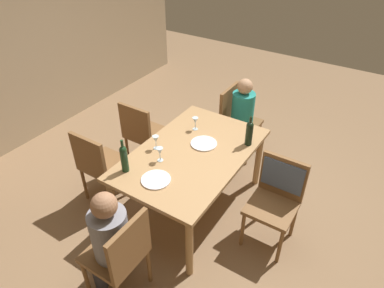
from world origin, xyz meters
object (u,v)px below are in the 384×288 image
object	(u,v)px
chair_far_right	(142,131)
person_woman_host	(244,113)
chair_far_left	(99,163)
chair_near	(279,189)
wine_glass_centre	(195,121)
dinner_plate_host	(156,180)
wine_bottle_dark_red	(124,158)
wine_glass_near_left	(156,140)
chair_right_end	(236,117)
wine_glass_near_right	(160,152)
chair_left_end	(121,253)
dinner_plate_guest_left	(204,143)
wine_bottle_tall_green	(249,133)
dining_table	(192,159)
person_man_bearded	(109,237)

from	to	relation	value
chair_far_right	person_woman_host	world-z (taller)	person_woman_host
chair_far_left	chair_near	xyz separation A→B (m)	(0.58, -1.79, 0.06)
wine_glass_centre	dinner_plate_host	world-z (taller)	wine_glass_centre
chair_far_right	wine_bottle_dark_red	world-z (taller)	wine_bottle_dark_red
wine_bottle_dark_red	wine_glass_near_left	distance (m)	0.44
chair_right_end	wine_bottle_dark_red	distance (m)	1.83
person_woman_host	wine_glass_near_right	distance (m)	1.50
chair_right_end	chair_left_end	distance (m)	2.39
chair_left_end	chair_near	xyz separation A→B (m)	(1.31, -0.81, 0.06)
person_woman_host	wine_glass_near_left	world-z (taller)	person_woman_host
chair_right_end	dinner_plate_guest_left	world-z (taller)	chair_right_end
chair_far_right	chair_near	xyz separation A→B (m)	(-0.15, -1.79, 0.06)
wine_bottle_tall_green	dining_table	bearing A→B (deg)	135.86
wine_glass_near_left	wine_glass_near_right	bearing A→B (deg)	-131.73
chair_left_end	person_woman_host	size ratio (longest dim) A/B	0.85
chair_near	wine_glass_centre	bearing A→B (deg)	-13.00
dining_table	chair_right_end	distance (m)	1.20
chair_left_end	wine_glass_near_right	size ratio (longest dim) A/B	6.17
dining_table	dinner_plate_guest_left	size ratio (longest dim) A/B	5.86
chair_left_end	dinner_plate_host	size ratio (longest dim) A/B	3.37
chair_left_end	wine_glass_centre	size ratio (longest dim) A/B	6.17
chair_near	wine_bottle_dark_red	world-z (taller)	wine_bottle_dark_red
chair_far_left	wine_bottle_tall_green	distance (m)	1.62
chair_right_end	dinner_plate_host	distance (m)	1.74
wine_glass_near_left	wine_bottle_tall_green	bearing A→B (deg)	-53.08
person_woman_host	dinner_plate_host	xyz separation A→B (m)	(-1.73, 0.07, 0.13)
person_man_bearded	wine_glass_near_left	xyz separation A→B (m)	(1.05, 0.32, 0.21)
wine_glass_centre	wine_glass_near_right	size ratio (longest dim) A/B	1.00
chair_right_end	wine_glass_near_right	distance (m)	1.51
chair_left_end	wine_glass_centre	world-z (taller)	chair_left_end
person_man_bearded	wine_glass_near_left	world-z (taller)	person_man_bearded
chair_far_left	wine_glass_near_right	size ratio (longest dim) A/B	6.17
chair_near	wine_bottle_tall_green	size ratio (longest dim) A/B	2.77
wine_bottle_dark_red	wine_glass_centre	world-z (taller)	wine_bottle_dark_red
wine_glass_near_left	dinner_plate_guest_left	xyz separation A→B (m)	(0.33, -0.37, -0.10)
chair_far_left	dinner_plate_guest_left	distance (m)	1.14
chair_right_end	wine_glass_near_left	world-z (taller)	chair_right_end
wine_glass_centre	dinner_plate_guest_left	size ratio (longest dim) A/B	0.54
dining_table	dinner_plate_guest_left	xyz separation A→B (m)	(0.18, -0.03, 0.09)
chair_right_end	wine_glass_near_right	xyz separation A→B (m)	(-1.47, 0.10, 0.33)
wine_bottle_tall_green	wine_glass_near_right	size ratio (longest dim) A/B	2.23
person_man_bearded	dinner_plate_guest_left	xyz separation A→B (m)	(1.37, -0.05, 0.11)
chair_near	person_man_bearded	world-z (taller)	person_man_bearded
chair_near	wine_bottle_dark_red	size ratio (longest dim) A/B	2.66
wine_glass_near_right	person_woman_host	bearing A→B (deg)	-8.28
chair_right_end	dinner_plate_host	bearing A→B (deg)	1.34
chair_far_left	wine_glass_near_left	size ratio (longest dim) A/B	6.17
dining_table	dinner_plate_guest_left	bearing A→B (deg)	-8.64
chair_far_right	person_woman_host	xyz separation A→B (m)	(0.91, -0.92, 0.10)
wine_bottle_dark_red	wine_glass_near_left	bearing A→B (deg)	-3.57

